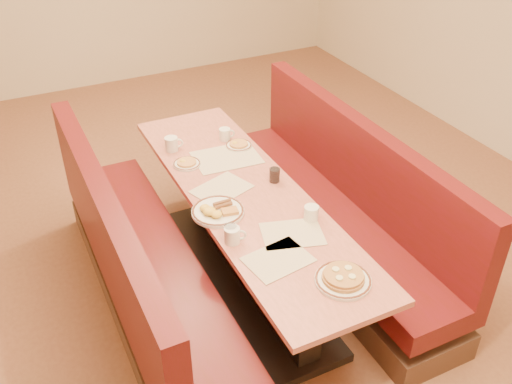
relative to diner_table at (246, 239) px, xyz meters
name	(u,v)px	position (x,y,z in m)	size (l,w,h in m)	color
ground	(247,280)	(0.00, 0.00, -0.37)	(8.00, 8.00, 0.00)	#9E6647
room_envelope	(243,7)	(0.00, 0.00, 1.56)	(6.04, 8.04, 2.82)	beige
diner_table	(246,239)	(0.00, 0.00, 0.00)	(0.70, 2.50, 0.75)	black
booth_left	(141,273)	(-0.73, 0.00, -0.01)	(0.55, 2.50, 1.05)	#4C3326
booth_right	(337,213)	(0.73, 0.00, -0.01)	(0.55, 2.50, 1.05)	#4C3326
placemat_near_left	(278,259)	(-0.12, -0.67, 0.38)	(0.34, 0.26, 0.00)	beige
placemat_near_right	(292,234)	(0.06, -0.51, 0.38)	(0.35, 0.26, 0.00)	beige
placemat_far_left	(222,189)	(-0.12, 0.11, 0.38)	(0.35, 0.26, 0.00)	beige
placemat_far_right	(227,157)	(0.07, 0.46, 0.38)	(0.45, 0.34, 0.00)	beige
pancake_plate	(343,279)	(0.10, -0.97, 0.40)	(0.30, 0.30, 0.07)	white
eggs_plate	(217,211)	(-0.25, -0.13, 0.40)	(0.32, 0.32, 0.06)	white
extra_plate_mid	(239,145)	(0.22, 0.58, 0.39)	(0.19, 0.19, 0.04)	white
extra_plate_far	(187,163)	(-0.22, 0.50, 0.39)	(0.19, 0.19, 0.04)	white
coffee_mug_a	(312,213)	(0.23, -0.43, 0.42)	(0.12, 0.09, 0.09)	white
coffee_mug_b	(233,235)	(-0.28, -0.42, 0.43)	(0.12, 0.09, 0.10)	white
coffee_mug_c	(225,134)	(0.17, 0.72, 0.42)	(0.12, 0.08, 0.09)	white
coffee_mug_d	(172,144)	(-0.24, 0.74, 0.43)	(0.13, 0.09, 0.10)	white
soda_tumbler_near	(231,233)	(-0.28, -0.40, 0.42)	(0.07, 0.07, 0.10)	black
soda_tumbler_mid	(275,175)	(0.23, 0.04, 0.42)	(0.07, 0.07, 0.10)	black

